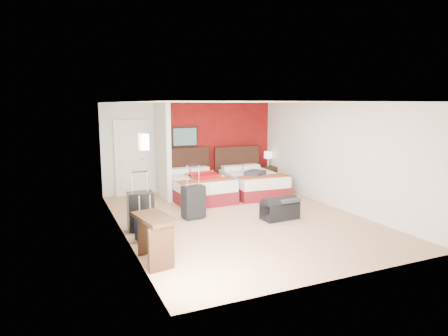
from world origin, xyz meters
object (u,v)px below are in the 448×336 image
table_lamp (268,159)px  duffel_bag (280,210)px  suitcase_black (141,212)px  bed_left (198,188)px  nightstand (268,176)px  desk (155,239)px  bed_right (253,184)px  suitcase_charcoal (193,203)px  suitcase_navy (146,228)px  red_suitcase_open (203,175)px

table_lamp → duffel_bag: size_ratio=0.58×
suitcase_black → duffel_bag: 2.95m
bed_left → table_lamp: size_ratio=4.38×
bed_left → nightstand: nightstand is taller
bed_left → suitcase_black: (-1.91, -1.99, 0.07)m
duffel_bag → desk: desk is taller
bed_right → suitcase_charcoal: suitcase_charcoal is taller
bed_right → suitcase_navy: (-3.56, -2.57, -0.05)m
bed_right → table_lamp: size_ratio=4.25×
red_suitcase_open → suitcase_navy: red_suitcase_open is taller
table_lamp → red_suitcase_open: bearing=-161.0°
table_lamp → suitcase_black: bearing=-148.5°
nightstand → suitcase_charcoal: size_ratio=0.86×
nightstand → suitcase_black: (-4.45, -2.73, 0.07)m
table_lamp → suitcase_black: size_ratio=0.61×
table_lamp → duffel_bag: (-1.53, -3.16, -0.62)m
duffel_bag → desk: 3.28m
bed_left → nightstand: (2.53, 0.73, 0.00)m
bed_right → duffel_bag: 2.45m
red_suitcase_open → duffel_bag: (0.90, -2.33, -0.45)m
nightstand → duffel_bag: 3.52m
suitcase_navy → duffel_bag: suitcase_navy is taller
suitcase_charcoal → duffel_bag: 1.88m
suitcase_navy → suitcase_black: bearing=73.9°
bed_right → desk: size_ratio=2.15×
bed_left → bed_right: 1.60m
bed_right → suitcase_black: 4.01m
suitcase_charcoal → suitcase_navy: 1.61m
desk → duffel_bag: bearing=11.7°
suitcase_charcoal → suitcase_navy: suitcase_charcoal is taller
table_lamp → desk: (-4.57, -4.38, -0.45)m
bed_right → duffel_bag: bed_right is taller
table_lamp → suitcase_charcoal: (-3.23, -2.37, -0.48)m
nightstand → duffel_bag: size_ratio=0.76×
suitcase_charcoal → duffel_bag: suitcase_charcoal is taller
nightstand → suitcase_charcoal: 4.01m
suitcase_charcoal → bed_left: bearing=58.3°
suitcase_black → suitcase_navy: 0.64m
duffel_bag → table_lamp: bearing=60.8°
suitcase_navy → desk: (-0.07, -1.02, 0.13)m
suitcase_navy → suitcase_charcoal: bearing=26.3°
red_suitcase_open → suitcase_navy: bearing=-137.7°
bed_left → desk: size_ratio=2.22×
bed_left → desk: bearing=-121.9°
bed_right → nightstand: 1.23m
bed_right → suitcase_charcoal: 2.78m
table_lamp → suitcase_black: (-4.45, -2.73, -0.45)m
table_lamp → bed_right: bearing=-139.8°
bed_left → table_lamp: bearing=13.5°
suitcase_charcoal → desk: bearing=-132.4°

